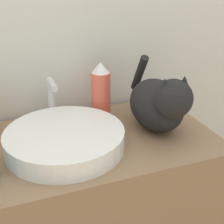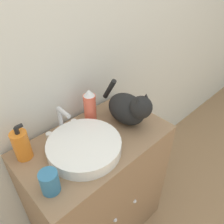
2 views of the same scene
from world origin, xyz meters
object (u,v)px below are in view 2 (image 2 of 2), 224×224
object	(u,v)px
soap_bottle	(21,145)
spray_bottle	(90,106)
cup	(50,182)
cat	(129,108)

from	to	relation	value
soap_bottle	spray_bottle	bearing A→B (deg)	-0.75
cup	cat	bearing A→B (deg)	8.51
soap_bottle	spray_bottle	size ratio (longest dim) A/B	0.90
cat	cup	size ratio (longest dim) A/B	3.38
spray_bottle	cup	world-z (taller)	spray_bottle
soap_bottle	cup	distance (m)	0.24
cat	cup	bearing A→B (deg)	-81.11
soap_bottle	cup	bearing A→B (deg)	-91.09
soap_bottle	cup	world-z (taller)	soap_bottle
spray_bottle	cup	size ratio (longest dim) A/B	2.01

